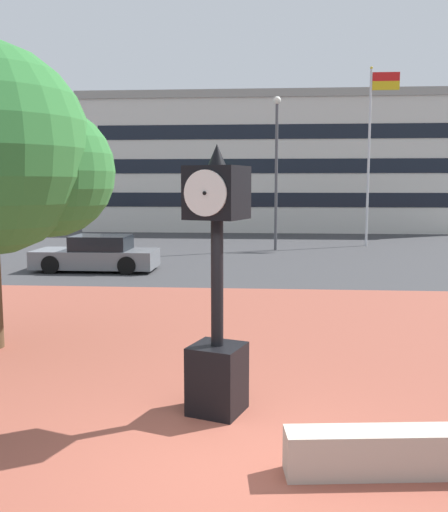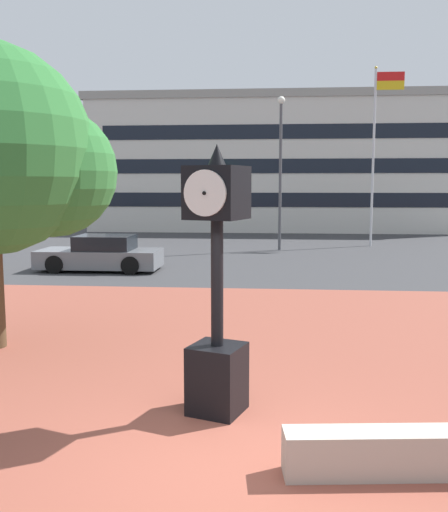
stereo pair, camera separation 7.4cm
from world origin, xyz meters
TOP-DOWN VIEW (x-y plane):
  - ground_plane at (0.00, 0.00)m, footprint 200.00×200.00m
  - plaza_brick_paving at (0.00, 3.42)m, footprint 44.00×14.83m
  - planter_wall at (2.09, -0.06)m, footprint 3.22×0.75m
  - street_clock at (-0.38, 1.45)m, footprint 0.89×0.91m
  - plaza_tree at (-4.74, 4.36)m, footprint 4.24×3.94m
  - car_street_mid at (-5.84, 14.04)m, footprint 4.38×1.94m
  - flagpole_primary at (5.43, 23.29)m, footprint 1.45×0.14m
  - civic_building at (0.59, 35.41)m, footprint 25.20×10.37m
  - street_lamp_post at (0.68, 21.05)m, footprint 0.36×0.36m

SIDE VIEW (x-z plane):
  - ground_plane at x=0.00m, z-range 0.00..0.00m
  - plaza_brick_paving at x=0.00m, z-range 0.00..0.01m
  - planter_wall at x=2.09m, z-range 0.00..0.50m
  - car_street_mid at x=-5.84m, z-range -0.07..1.21m
  - street_clock at x=-0.38m, z-range -0.15..3.50m
  - plaza_tree at x=-4.74m, z-range 0.80..6.53m
  - street_lamp_post at x=0.68m, z-range 0.76..7.88m
  - civic_building at x=0.59m, z-range 0.01..8.97m
  - flagpole_primary at x=5.43m, z-range 0.67..9.50m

